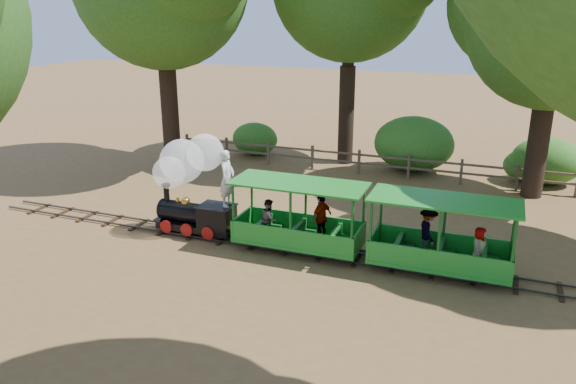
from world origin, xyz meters
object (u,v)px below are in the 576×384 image
(locomotive, at_px, (190,177))
(carriage_rear, at_px, (440,243))
(carriage_front, at_px, (298,224))
(fence, at_px, (383,162))

(locomotive, distance_m, carriage_rear, 7.30)
(carriage_front, xyz_separation_m, fence, (0.70, 8.00, -0.23))
(locomotive, relative_size, fence, 0.17)
(carriage_rear, bearing_deg, locomotive, 179.80)
(locomotive, xyz_separation_m, carriage_rear, (7.23, -0.02, -0.96))
(carriage_front, height_order, fence, carriage_front)
(locomotive, bearing_deg, carriage_front, -1.39)
(carriage_front, relative_size, fence, 0.20)
(carriage_rear, bearing_deg, carriage_front, -179.13)
(locomotive, distance_m, fence, 9.01)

